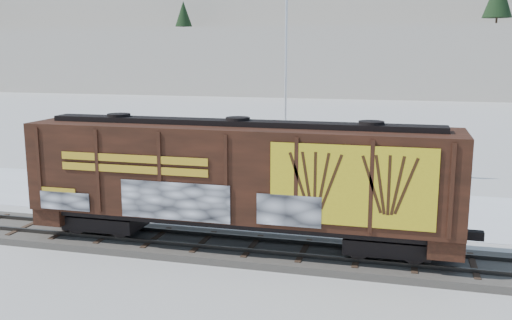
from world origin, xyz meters
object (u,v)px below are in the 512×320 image
(car_silver, at_px, (218,191))
(car_white, at_px, (188,191))
(car_dark, at_px, (365,193))
(flagpole, at_px, (287,107))
(hopper_railcar, at_px, (238,176))

(car_silver, bearing_deg, car_white, 144.45)
(car_silver, bearing_deg, car_dark, -54.60)
(flagpole, height_order, car_dark, flagpole)
(car_white, bearing_deg, car_dark, -79.50)
(hopper_railcar, height_order, car_silver, hopper_railcar)
(car_white, bearing_deg, car_silver, -63.72)
(hopper_railcar, relative_size, car_silver, 3.84)
(flagpole, xyz_separation_m, car_dark, (5.02, -5.15, -3.63))
(hopper_railcar, height_order, flagpole, flagpole)
(hopper_railcar, xyz_separation_m, car_white, (-4.27, 5.51, -2.18))
(flagpole, distance_m, car_dark, 8.06)
(hopper_railcar, bearing_deg, flagpole, 93.54)
(car_dark, bearing_deg, flagpole, 36.26)
(hopper_railcar, distance_m, car_silver, 7.30)
(car_silver, relative_size, car_white, 0.85)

